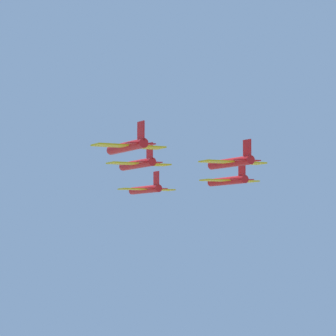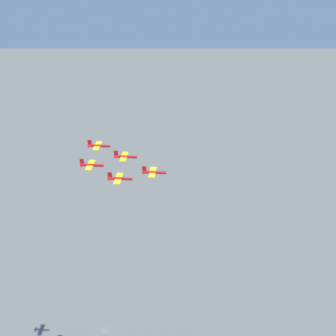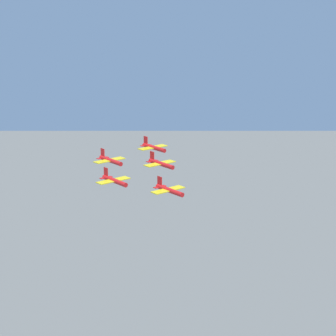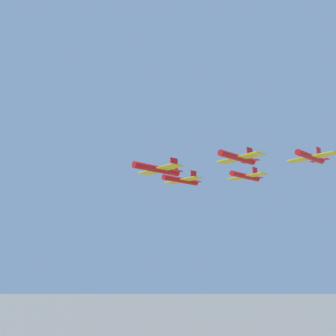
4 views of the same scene
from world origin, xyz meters
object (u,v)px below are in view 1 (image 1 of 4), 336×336
at_px(jet_2, 229,180).
at_px(jet_4, 232,162).
at_px(jet_1, 138,164).
at_px(jet_3, 128,146).
at_px(jet_0, 146,189).

xyz_separation_m(jet_2, jet_4, (-14.30, 8.46, 1.65)).
distance_m(jet_1, jet_2, 16.99).
bearing_deg(jet_3, jet_4, -0.00).
distance_m(jet_1, jet_3, 16.65).
bearing_deg(jet_3, jet_1, 59.53).
bearing_deg(jet_3, jet_0, 59.53).
xyz_separation_m(jet_1, jet_2, (-0.04, -16.85, -2.15)).
xyz_separation_m(jet_1, jet_3, (-14.30, 8.46, 1.03)).
relative_size(jet_1, jet_3, 1.00).
height_order(jet_0, jet_3, jet_3).
height_order(jet_2, jet_4, jet_4).
bearing_deg(jet_0, jet_2, -59.53).
xyz_separation_m(jet_0, jet_1, (-14.30, 8.46, 3.16)).
bearing_deg(jet_1, jet_0, 59.53).
height_order(jet_0, jet_4, jet_4).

